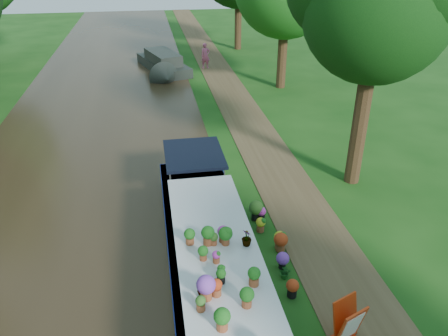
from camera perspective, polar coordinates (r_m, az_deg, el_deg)
ground at (r=13.75m, az=6.89°, el=-9.03°), size 100.00×100.00×0.00m
canal_water at (r=13.54m, az=-18.81°, el=-11.16°), size 10.00×100.00×0.02m
towpath at (r=14.09m, az=11.63°, el=-8.36°), size 2.20×100.00×0.03m
plant_boat at (r=10.73m, az=-0.67°, el=-15.36°), size 2.29×13.52×2.27m
second_boat at (r=31.45m, az=-7.92°, el=13.38°), size 3.68×7.31×1.34m
sandwich_board at (r=10.72m, az=15.86°, el=-19.18°), size 0.76×0.79×1.11m
pedestrian_pink at (r=31.83m, az=-2.44°, el=14.45°), size 0.69×0.51×1.75m
verge_plant at (r=12.25m, az=8.00°, el=-13.35°), size 0.42×0.39×0.37m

